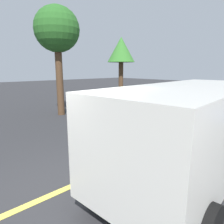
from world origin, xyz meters
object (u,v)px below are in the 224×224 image
Objects in this scene: tree_left_verge at (57,31)px; tree_centre_verge at (121,51)px; car_black_crossing at (198,96)px; white_van at (191,127)px.

tree_left_verge is 1.16× the size of tree_centre_verge.
tree_left_verge is (-7.89, 4.17, 3.69)m from car_black_crossing.
car_black_crossing is at bearing 24.09° from white_van.
tree_centre_verge is (6.15, 1.40, -0.57)m from tree_left_verge.
tree_left_verge reaches higher than car_black_crossing.
tree_centre_verge reaches higher than car_black_crossing.
white_van is at bearing -98.07° from tree_left_verge.
white_van is at bearing -155.91° from car_black_crossing.
car_black_crossing is at bearing -72.63° from tree_centre_verge.
white_van is 12.37m from tree_centre_verge.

